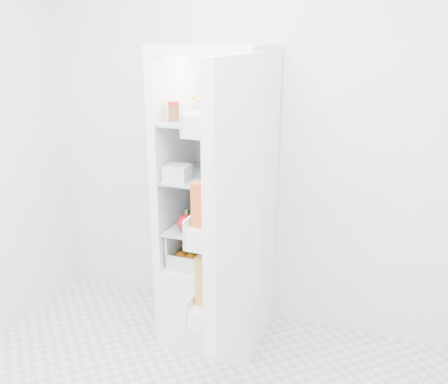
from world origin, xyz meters
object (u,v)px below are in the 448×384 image
at_px(refrigerator, 221,233).
at_px(fridge_door, 229,206).
at_px(mushroom_bowl, 205,210).
at_px(red_cabbage, 220,211).

relative_size(refrigerator, fridge_door, 1.38).
bearing_deg(mushroom_bowl, refrigerator, -23.26).
xyz_separation_m(refrigerator, red_cabbage, (0.02, -0.05, 0.17)).
relative_size(refrigerator, red_cabbage, 10.88).
bearing_deg(refrigerator, mushroom_bowl, 156.74).
relative_size(refrigerator, mushroom_bowl, 11.13).
relative_size(red_cabbage, mushroom_bowl, 1.02).
height_order(red_cabbage, fridge_door, fridge_door).
height_order(refrigerator, fridge_door, refrigerator).
bearing_deg(fridge_door, red_cabbage, 26.60).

